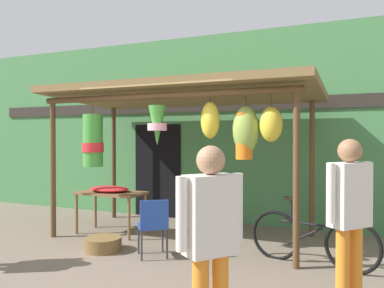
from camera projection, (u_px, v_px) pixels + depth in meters
ground_plane at (157, 251)px, 5.89m from camera, size 30.00×30.00×0.00m
shop_facade at (212, 128)px, 8.08m from camera, size 12.47×0.29×3.82m
market_stall_canopy at (182, 104)px, 6.51m from camera, size 4.60×2.30×2.59m
display_table at (111, 197)px, 6.95m from camera, size 1.19×0.64×0.75m
flower_heap_on_table at (110, 189)px, 6.95m from camera, size 0.74×0.52×0.10m
folding_chair at (153, 223)px, 5.53m from camera, size 0.56×0.56×0.84m
wicker_basket_by_table at (103, 244)px, 5.89m from camera, size 0.56×0.56×0.20m
parked_bicycle at (311, 239)px, 5.21m from camera, size 1.72×0.51×0.92m
vendor_in_orange at (349, 210)px, 3.81m from camera, size 0.42×0.48×1.70m
customer_foreground at (211, 233)px, 2.99m from camera, size 0.42×0.49×1.65m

